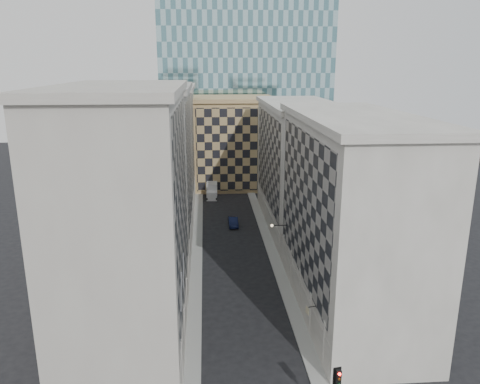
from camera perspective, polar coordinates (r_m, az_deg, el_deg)
name	(u,v)px	position (r m, az deg, el deg)	size (l,w,h in m)	color
sidewalk_west	(197,255)	(64.97, -5.29, -7.63)	(1.50, 100.00, 0.15)	#969691
sidewalk_east	(273,253)	(65.57, 4.00, -7.38)	(1.50, 100.00, 0.15)	#969691
bldg_left_a	(128,219)	(43.60, -13.48, -3.21)	(10.80, 22.80, 23.70)	#A39B92
bldg_left_b	(154,171)	(64.76, -10.49, 2.57)	(10.80, 22.80, 22.70)	gray
bldg_left_c	(166,147)	(86.34, -8.97, 5.48)	(10.80, 22.80, 21.70)	#A39B92
bldg_right_a	(349,215)	(49.48, 13.16, -2.78)	(10.80, 26.80, 20.70)	#A5A197
bldg_right_b	(298,165)	(74.91, 7.12, 3.28)	(10.80, 28.80, 19.70)	#A5A197
tan_block	(233,142)	(99.16, -0.88, 6.12)	(16.80, 14.80, 18.80)	#A37D56
church_tower	(220,57)	(111.87, -2.42, 16.17)	(7.20, 7.20, 51.50)	#302A25
flagpoles_left	(182,280)	(39.87, -7.05, -10.63)	(0.10, 6.33, 2.33)	gray
bracket_lamp	(273,225)	(57.70, 4.09, -4.10)	(1.98, 0.36, 0.36)	black
box_truck	(212,191)	(91.86, -3.44, 0.10)	(2.25, 5.19, 2.81)	silver
dark_car	(233,222)	(75.81, -0.83, -3.64)	(1.47, 4.21, 1.39)	#0F1637
shop_sign	(308,310)	(44.11, 8.26, -14.07)	(0.89, 0.65, 0.73)	black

